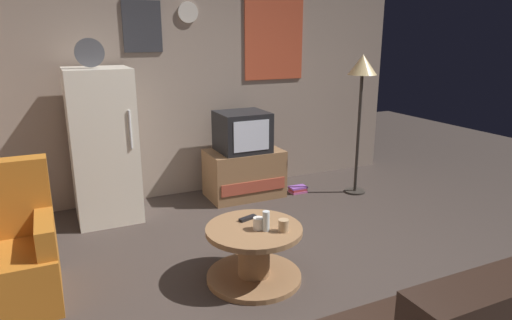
% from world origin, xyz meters
% --- Properties ---
extents(ground_plane, '(12.00, 12.00, 0.00)m').
position_xyz_m(ground_plane, '(0.00, 0.00, 0.00)').
color(ground_plane, '#3D332D').
extents(wall_with_art, '(5.20, 0.12, 2.77)m').
position_xyz_m(wall_with_art, '(0.01, 2.45, 1.39)').
color(wall_with_art, gray).
rests_on(wall_with_art, ground_plane).
extents(fridge, '(0.60, 0.62, 1.77)m').
position_xyz_m(fridge, '(-1.09, 2.00, 0.75)').
color(fridge, silver).
rests_on(fridge, ground_plane).
extents(tv_stand, '(0.84, 0.53, 0.54)m').
position_xyz_m(tv_stand, '(0.41, 2.00, 0.27)').
color(tv_stand, '#8E6642').
rests_on(tv_stand, ground_plane).
extents(crt_tv, '(0.54, 0.51, 0.44)m').
position_xyz_m(crt_tv, '(0.39, 2.00, 0.76)').
color(crt_tv, black).
rests_on(crt_tv, tv_stand).
extents(standing_lamp, '(0.32, 0.32, 1.59)m').
position_xyz_m(standing_lamp, '(1.65, 1.56, 1.36)').
color(standing_lamp, '#332D28').
rests_on(standing_lamp, ground_plane).
extents(coffee_table, '(0.72, 0.72, 0.43)m').
position_xyz_m(coffee_table, '(-0.26, 0.28, 0.21)').
color(coffee_table, '#8E6642').
rests_on(coffee_table, ground_plane).
extents(wine_glass, '(0.05, 0.05, 0.15)m').
position_xyz_m(wine_glass, '(-0.20, 0.20, 0.50)').
color(wine_glass, silver).
rests_on(wine_glass, coffee_table).
extents(mug_ceramic_white, '(0.08, 0.08, 0.09)m').
position_xyz_m(mug_ceramic_white, '(-0.24, 0.24, 0.47)').
color(mug_ceramic_white, silver).
rests_on(mug_ceramic_white, coffee_table).
extents(mug_ceramic_tan, '(0.08, 0.08, 0.09)m').
position_xyz_m(mug_ceramic_tan, '(-0.09, 0.13, 0.47)').
color(mug_ceramic_tan, tan).
rests_on(mug_ceramic_tan, coffee_table).
extents(remote_control, '(0.16, 0.08, 0.02)m').
position_xyz_m(remote_control, '(-0.24, 0.44, 0.44)').
color(remote_control, black).
rests_on(remote_control, coffee_table).
extents(armchair, '(0.68, 0.68, 0.96)m').
position_xyz_m(armchair, '(-1.93, 0.76, 0.34)').
color(armchair, '#B2661E').
rests_on(armchair, ground_plane).
extents(book_stack, '(0.20, 0.14, 0.07)m').
position_xyz_m(book_stack, '(1.03, 1.84, 0.04)').
color(book_stack, '#C05A96').
rests_on(book_stack, ground_plane).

